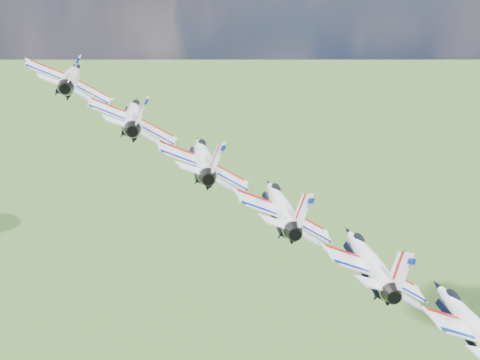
{
  "coord_description": "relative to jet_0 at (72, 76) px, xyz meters",
  "views": [
    {
      "loc": [
        -12.09,
        -82.57,
        165.28
      ],
      "look_at": [
        -3.57,
        -14.73,
        140.95
      ],
      "focal_mm": 50.0,
      "sensor_mm": 36.0,
      "label": 1
    }
  ],
  "objects": [
    {
      "name": "jet_3",
      "position": [
        22.86,
        -20.47,
        -10.33
      ],
      "size": [
        11.89,
        16.06,
        9.27
      ],
      "primitive_type": null,
      "rotation": [
        0.0,
        0.49,
        0.01
      ],
      "color": "white"
    },
    {
      "name": "jet_0",
      "position": [
        0.0,
        0.0,
        0.0
      ],
      "size": [
        11.89,
        16.06,
        9.27
      ],
      "primitive_type": null,
      "rotation": [
        0.0,
        0.49,
        0.01
      ],
      "color": "white"
    },
    {
      "name": "jet_4",
      "position": [
        30.48,
        -27.29,
        -13.78
      ],
      "size": [
        11.89,
        16.06,
        9.27
      ],
      "primitive_type": null,
      "rotation": [
        0.0,
        0.49,
        0.01
      ],
      "color": "white"
    },
    {
      "name": "jet_1",
      "position": [
        7.62,
        -6.82,
        -3.44
      ],
      "size": [
        11.89,
        16.06,
        9.27
      ],
      "primitive_type": null,
      "rotation": [
        0.0,
        0.49,
        0.01
      ],
      "color": "white"
    },
    {
      "name": "jet_5",
      "position": [
        38.1,
        -34.12,
        -17.22
      ],
      "size": [
        11.89,
        16.06,
        9.27
      ],
      "primitive_type": null,
      "rotation": [
        0.0,
        0.49,
        0.01
      ],
      "color": "white"
    },
    {
      "name": "jet_2",
      "position": [
        15.24,
        -13.65,
        -6.89
      ],
      "size": [
        11.89,
        16.06,
        9.27
      ],
      "primitive_type": null,
      "rotation": [
        0.0,
        0.49,
        0.01
      ],
      "color": "white"
    }
  ]
}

